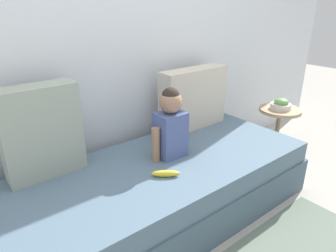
{
  "coord_description": "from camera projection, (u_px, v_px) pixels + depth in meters",
  "views": [
    {
      "loc": [
        -1.03,
        -1.38,
        1.39
      ],
      "look_at": [
        0.07,
        0.0,
        0.66
      ],
      "focal_mm": 32.69,
      "sensor_mm": 36.0,
      "label": 1
    }
  ],
  "objects": [
    {
      "name": "side_table",
      "position": [
        279.0,
        119.0,
        2.9
      ],
      "size": [
        0.38,
        0.38,
        0.45
      ],
      "color": "tan",
      "rests_on": "ground"
    },
    {
      "name": "ground_plane",
      "position": [
        160.0,
        216.0,
        2.13
      ],
      "size": [
        12.0,
        12.0,
        0.0
      ],
      "primitive_type": "plane",
      "color": "#B2ADA3"
    },
    {
      "name": "fruit_bowl",
      "position": [
        281.0,
        104.0,
        2.84
      ],
      "size": [
        0.19,
        0.19,
        0.1
      ],
      "color": "silver",
      "rests_on": "side_table"
    },
    {
      "name": "toddler",
      "position": [
        171.0,
        124.0,
        2.0
      ],
      "size": [
        0.3,
        0.15,
        0.47
      ],
      "color": "#4C5B93",
      "rests_on": "couch"
    },
    {
      "name": "back_wall",
      "position": [
        108.0,
        23.0,
        2.06
      ],
      "size": [
        5.37,
        0.1,
        2.49
      ],
      "primitive_type": "cube",
      "color": "silver",
      "rests_on": "ground"
    },
    {
      "name": "throw_pillow_right",
      "position": [
        193.0,
        99.0,
        2.47
      ],
      "size": [
        0.59,
        0.16,
        0.49
      ],
      "primitive_type": "cube",
      "color": "beige",
      "rests_on": "couch"
    },
    {
      "name": "couch",
      "position": [
        160.0,
        192.0,
        2.05
      ],
      "size": [
        2.17,
        0.88,
        0.41
      ],
      "color": "#495F70",
      "rests_on": "ground"
    },
    {
      "name": "throw_pillow_left",
      "position": [
        41.0,
        132.0,
        1.76
      ],
      "size": [
        0.44,
        0.16,
        0.55
      ],
      "primitive_type": "cube",
      "color": "#99A393",
      "rests_on": "couch"
    },
    {
      "name": "banana",
      "position": [
        166.0,
        173.0,
        1.83
      ],
      "size": [
        0.16,
        0.14,
        0.04
      ],
      "primitive_type": "ellipsoid",
      "rotation": [
        0.0,
        0.0,
        -0.65
      ],
      "color": "yellow",
      "rests_on": "couch"
    }
  ]
}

